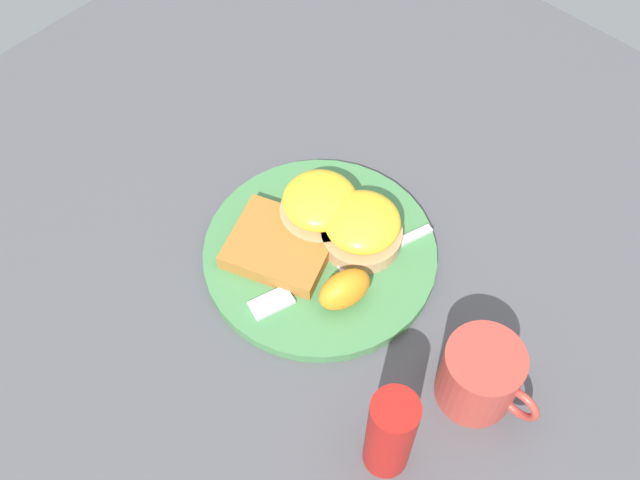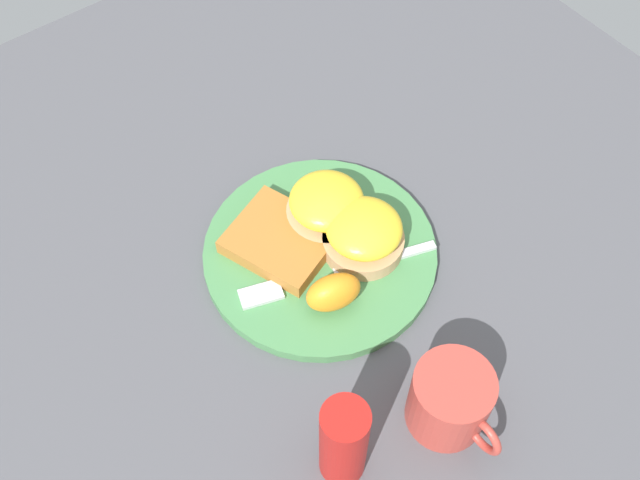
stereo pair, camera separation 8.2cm
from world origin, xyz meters
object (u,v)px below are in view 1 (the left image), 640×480
object	(u,v)px
orange_wedge	(345,289)
fork	(332,274)
sandwich_benedict_left	(362,228)
hashbrown_patty	(280,245)
condiment_bottle	(390,434)
sandwich_benedict_right	(320,206)
cup	(480,376)

from	to	relation	value
orange_wedge	fork	xyz separation A→B (m)	(-0.03, 0.01, -0.02)
sandwich_benedict_left	orange_wedge	bearing A→B (deg)	-62.40
sandwich_benedict_left	hashbrown_patty	xyz separation A→B (m)	(-0.06, -0.07, -0.02)
hashbrown_patty	condiment_bottle	distance (m)	0.25
sandwich_benedict_left	fork	distance (m)	0.06
sandwich_benedict_right	hashbrown_patty	xyz separation A→B (m)	(-0.00, -0.06, -0.02)
sandwich_benedict_right	orange_wedge	xyz separation A→B (m)	(0.09, -0.06, -0.00)
hashbrown_patty	fork	bearing A→B (deg)	12.63
cup	sandwich_benedict_right	bearing A→B (deg)	169.98
sandwich_benedict_left	cup	size ratio (longest dim) A/B	0.86
sandwich_benedict_right	orange_wedge	distance (m)	0.11
hashbrown_patty	cup	distance (m)	0.26
sandwich_benedict_left	orange_wedge	distance (m)	0.08
hashbrown_patty	orange_wedge	world-z (taller)	orange_wedge
hashbrown_patty	condiment_bottle	xyz separation A→B (m)	(0.23, -0.09, 0.04)
fork	condiment_bottle	bearing A→B (deg)	-32.88
sandwich_benedict_left	condiment_bottle	size ratio (longest dim) A/B	0.73
sandwich_benedict_left	sandwich_benedict_right	xyz separation A→B (m)	(-0.05, -0.01, 0.00)
hashbrown_patty	orange_wedge	bearing A→B (deg)	0.61
condiment_bottle	hashbrown_patty	bearing A→B (deg)	157.84
orange_wedge	cup	bearing A→B (deg)	5.33
orange_wedge	hashbrown_patty	bearing A→B (deg)	-179.39
fork	condiment_bottle	size ratio (longest dim) A/B	1.75
sandwich_benedict_left	fork	xyz separation A→B (m)	(0.01, -0.06, -0.02)
fork	condiment_bottle	distance (m)	0.21
hashbrown_patty	cup	bearing A→B (deg)	3.61
fork	cup	size ratio (longest dim) A/B	2.07
sandwich_benedict_left	orange_wedge	world-z (taller)	sandwich_benedict_left
sandwich_benedict_right	condiment_bottle	xyz separation A→B (m)	(0.23, -0.16, 0.02)
orange_wedge	cup	size ratio (longest dim) A/B	0.57
hashbrown_patty	fork	size ratio (longest dim) A/B	0.50
cup	condiment_bottle	bearing A→B (deg)	-102.11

